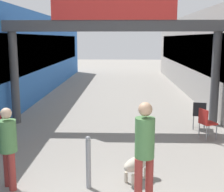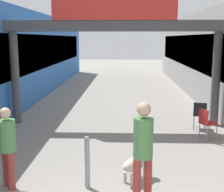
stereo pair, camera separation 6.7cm
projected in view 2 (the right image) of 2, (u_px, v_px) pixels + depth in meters
The scene contains 8 objects.
storefront_left at pixel (5, 57), 14.09m from camera, with size 3.00×26.00×4.05m.
arcade_sign_gateway at pixel (114, 38), 10.11m from camera, with size 7.40×0.47×4.08m.
pedestrian_with_dog at pixel (143, 146), 5.33m from camera, with size 0.47×0.47×1.82m.
pedestrian_companion at pixel (7, 143), 5.92m from camera, with size 0.48×0.48×1.60m.
dog_on_leash at pixel (137, 163), 6.36m from camera, with size 0.71×0.77×0.58m.
bollard_post_metal at pixel (87, 162), 5.99m from camera, with size 0.10×0.10×1.05m.
cafe_chair_red_nearer at pixel (206, 121), 8.89m from camera, with size 0.52×0.52×0.89m.
cafe_chair_black_farther at pixel (200, 113), 9.86m from camera, with size 0.48×0.48×0.89m.
Camera 2 is at (0.35, -2.97, 2.87)m, focal length 50.00 mm.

